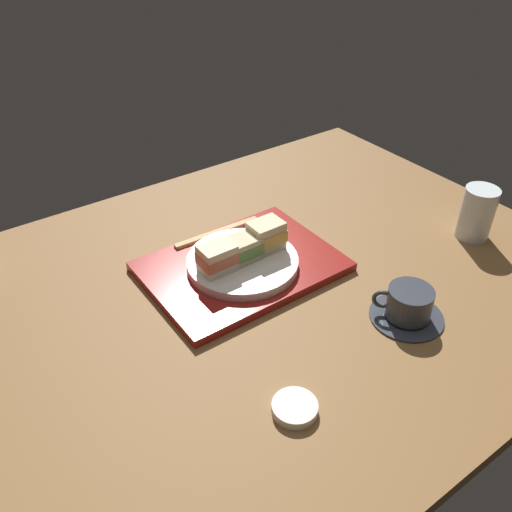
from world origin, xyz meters
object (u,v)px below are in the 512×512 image
Objects in this scene: sandwich_near at (266,236)px; small_sauce_dish at (295,408)px; coffee_cup at (408,306)px; sandwich_far at (217,258)px; chopsticks_pair at (217,232)px; drinking_glass at (477,213)px; sandwich_middle at (242,249)px; sandwich_plate at (243,262)px.

sandwich_near is 0.99× the size of small_sauce_dish.
sandwich_near reaches higher than coffee_cup.
sandwich_far reaches higher than small_sauce_dish.
chopsticks_pair is 1.52× the size of coffee_cup.
sandwich_far is 0.97× the size of small_sauce_dish.
drinking_glass reaches higher than sandwich_far.
drinking_glass is at bearing -163.07° from coffee_cup.
sandwich_near is 1.02× the size of sandwich_far.
sandwich_middle is 0.98× the size of small_sauce_dish.
drinking_glass reaches higher than sandwich_plate.
small_sauce_dish is (13.01, 33.10, -5.32)cm from sandwich_middle.
sandwich_plate is 3.22× the size of sandwich_middle.
sandwich_plate is 3.16× the size of small_sauce_dish.
sandwich_near is at bearing -178.16° from sandwich_far.
small_sauce_dish is at bearing 68.55° from sandwich_middle.
sandwich_middle is at bearing 80.83° from chopsticks_pair.
coffee_cup reaches higher than sandwich_plate.
coffee_cup is at bearing -171.43° from small_sauce_dish.
sandwich_middle is 0.59× the size of drinking_glass.
drinking_glass is (-55.68, 18.44, -0.50)cm from sandwich_far.
small_sauce_dish is (13.01, 33.10, -1.98)cm from sandwich_plate.
sandwich_near reaches higher than sandwich_far.
sandwich_near is at bearing -178.16° from sandwich_plate.
sandwich_plate is 7.04cm from sandwich_far.
chopsticks_pair is 2.89× the size of small_sauce_dish.
drinking_glass reaches higher than sandwich_middle.
sandwich_middle is 1.01× the size of sandwich_far.
sandwich_plate is at bearing -178.16° from sandwich_far.
sandwich_plate is 1.10× the size of chopsticks_pair.
drinking_glass is (-49.70, 18.63, 3.21)cm from sandwich_plate.
small_sauce_dish is at bearing 60.30° from sandwich_near.
chopsticks_pair is at bearing -99.17° from sandwich_middle.
sandwich_middle is 33.41cm from coffee_cup.
coffee_cup is 1.90× the size of small_sauce_dish.
sandwich_plate is 1.66× the size of coffee_cup.
sandwich_near is 14.11cm from chopsticks_pair.
coffee_cup reaches higher than small_sauce_dish.
drinking_glass reaches higher than small_sauce_dish.
sandwich_far is at bearing 1.84° from sandwich_middle.
sandwich_far is at bearing 1.84° from sandwich_near.
chopsticks_pair is 1.73× the size of drinking_glass.
sandwich_near reaches higher than sandwich_middle.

